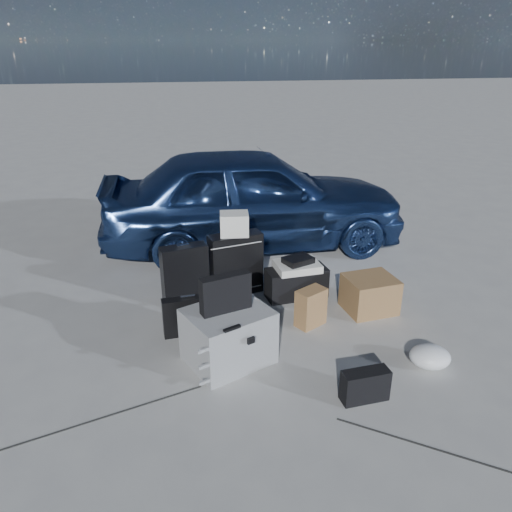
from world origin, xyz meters
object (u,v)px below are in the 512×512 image
(car, at_px, (253,197))
(suitcase_right, at_px, (236,264))
(suitcase_left, at_px, (185,274))
(briefcase, at_px, (189,316))
(duffel_bag, at_px, (296,283))
(cardboard_box, at_px, (370,294))
(pelican_case, at_px, (228,336))

(car, distance_m, suitcase_right, 1.36)
(car, relative_size, suitcase_left, 6.22)
(car, bearing_deg, suitcase_left, 146.04)
(suitcase_right, bearing_deg, briefcase, -139.15)
(suitcase_left, distance_m, duffel_bag, 1.12)
(suitcase_right, xyz_separation_m, duffel_bag, (0.59, -0.19, -0.17))
(duffel_bag, bearing_deg, car, 90.12)
(cardboard_box, bearing_deg, duffel_bag, 147.96)
(car, relative_size, suitcase_right, 5.74)
(car, height_order, suitcase_left, car)
(briefcase, height_order, suitcase_right, suitcase_right)
(pelican_case, bearing_deg, duffel_bag, 25.78)
(suitcase_right, bearing_deg, car, 59.25)
(pelican_case, height_order, duffel_bag, pelican_case)
(car, relative_size, duffel_bag, 6.02)
(pelican_case, relative_size, suitcase_right, 0.98)
(suitcase_left, height_order, suitcase_right, suitcase_right)
(duffel_bag, relative_size, cardboard_box, 1.34)
(suitcase_left, height_order, cardboard_box, suitcase_left)
(suitcase_left, xyz_separation_m, duffel_bag, (1.11, -0.09, -0.14))
(briefcase, relative_size, cardboard_box, 1.01)
(duffel_bag, bearing_deg, cardboard_box, -39.77)
(duffel_bag, bearing_deg, briefcase, -162.30)
(suitcase_left, bearing_deg, suitcase_right, -2.58)
(cardboard_box, bearing_deg, briefcase, -175.60)
(car, height_order, briefcase, car)
(pelican_case, xyz_separation_m, suitcase_left, (-0.30, 1.08, 0.07))
(suitcase_left, bearing_deg, car, 42.77)
(pelican_case, distance_m, duffel_bag, 1.28)
(briefcase, distance_m, suitcase_left, 0.63)
(suitcase_right, bearing_deg, pelican_case, -114.08)
(briefcase, xyz_separation_m, suitcase_right, (0.51, 0.72, 0.14))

